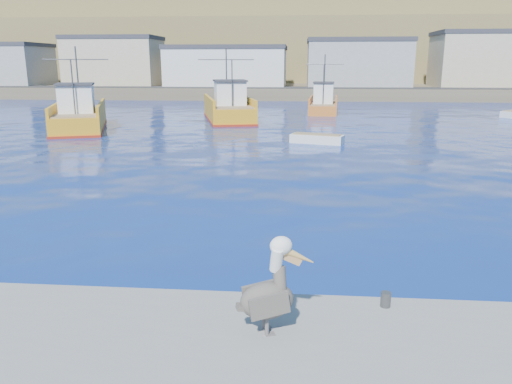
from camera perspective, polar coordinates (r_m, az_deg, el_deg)
ground at (r=13.48m, az=-0.79°, el=-7.68°), size 260.00×260.00×0.00m
dock_bollards at (r=10.07m, az=0.74°, el=-11.66°), size 36.20×0.20×0.30m
far_shore at (r=121.69m, az=4.45°, el=16.32°), size 200.00×81.00×24.00m
trawler_yellow_a at (r=41.98m, az=-19.52°, el=8.12°), size 6.88×11.31×6.44m
trawler_yellow_b at (r=46.41m, az=-3.16°, el=9.47°), size 6.37×11.51×6.47m
boat_orange at (r=53.27m, az=7.70°, el=9.99°), size 3.91×7.64×5.97m
skiff_mid at (r=33.06m, az=6.98°, el=5.97°), size 3.61×2.12×0.74m
pelican at (r=8.80m, az=1.60°, el=-11.39°), size 1.40×0.85×1.76m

